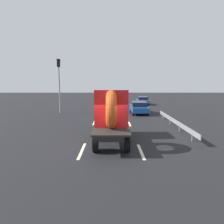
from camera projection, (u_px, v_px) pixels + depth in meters
The scene contains 10 objects.
ground_plane at pixel (106, 147), 12.09m from camera, with size 120.00×120.00×0.00m, color black.
flatbed_truck at pixel (112, 115), 13.32m from camera, with size 2.02×5.46×3.31m.
distant_sedan at pixel (140, 107), 24.60m from camera, with size 1.87×4.35×1.42m.
traffic_light at pixel (60, 79), 24.37m from camera, with size 0.42×0.36×6.36m.
guardrail at pixel (175, 122), 16.94m from camera, with size 0.10×10.13×0.71m.
lane_dash_left_near at pixel (82, 151), 11.43m from camera, with size 2.73×0.16×0.01m, color beige.
lane_dash_left_far at pixel (95, 123), 19.18m from camera, with size 2.12×0.16×0.01m, color beige.
lane_dash_right_near at pixel (142, 152), 11.29m from camera, with size 2.54×0.16×0.01m, color beige.
lane_dash_right_far at pixel (130, 124), 18.62m from camera, with size 2.03×0.16×0.01m, color beige.
oncoming_car at pixel (143, 100), 34.42m from camera, with size 1.68×3.91×1.28m.
Camera 1 is at (0.36, -11.67, 3.77)m, focal length 33.36 mm.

